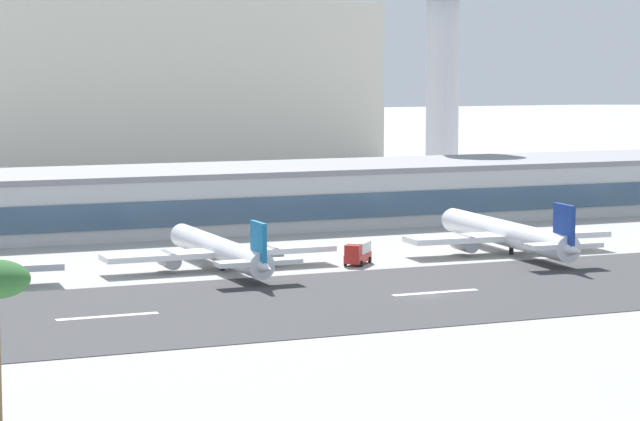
% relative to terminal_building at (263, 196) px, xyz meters
% --- Properties ---
extents(ground_plane, '(1400.00, 1400.00, 0.00)m').
position_rel_terminal_building_xyz_m(ground_plane, '(-7.46, -79.59, -5.37)').
color(ground_plane, '#9E9E99').
extents(runway_strip, '(800.00, 41.14, 0.08)m').
position_rel_terminal_building_xyz_m(runway_strip, '(-7.46, -78.01, -5.33)').
color(runway_strip, '#38383A').
rests_on(runway_strip, ground_plane).
extents(runway_centreline_dash_3, '(12.00, 1.20, 0.01)m').
position_rel_terminal_building_xyz_m(runway_centreline_dash_3, '(-48.08, -78.01, -5.28)').
color(runway_centreline_dash_3, white).
rests_on(runway_centreline_dash_3, runway_strip).
extents(runway_centreline_dash_4, '(12.00, 1.20, 0.01)m').
position_rel_terminal_building_xyz_m(runway_centreline_dash_4, '(-5.47, -78.01, -5.28)').
color(runway_centreline_dash_4, white).
rests_on(runway_centreline_dash_4, runway_strip).
extents(terminal_building, '(208.24, 28.89, 10.72)m').
position_rel_terminal_building_xyz_m(terminal_building, '(0.00, 0.00, 0.00)').
color(terminal_building, '#B7BABC').
rests_on(terminal_building, ground_plane).
extents(control_tower, '(15.62, 15.62, 50.15)m').
position_rel_terminal_building_xyz_m(control_tower, '(55.51, 35.55, 25.82)').
color(control_tower, silver).
rests_on(control_tower, ground_plane).
extents(distant_hotel_block, '(127.28, 25.06, 47.33)m').
position_rel_terminal_building_xyz_m(distant_hotel_block, '(21.43, 139.80, 18.30)').
color(distant_hotel_block, beige).
rests_on(distant_hotel_block, ground_plane).
extents(airliner_blue_tail_gate_1, '(33.90, 40.66, 8.49)m').
position_rel_terminal_building_xyz_m(airliner_blue_tail_gate_1, '(-24.35, -49.05, -2.66)').
color(airliner_blue_tail_gate_1, silver).
rests_on(airliner_blue_tail_gate_1, ground_plane).
extents(airliner_navy_tail_gate_2, '(33.25, 44.62, 9.31)m').
position_rel_terminal_building_xyz_m(airliner_navy_tail_gate_2, '(21.80, -50.71, -2.40)').
color(airliner_navy_tail_gate_2, white).
rests_on(airliner_navy_tail_gate_2, ground_plane).
extents(service_box_truck_0, '(5.80, 6.07, 3.25)m').
position_rel_terminal_building_xyz_m(service_box_truck_0, '(-4.42, -51.63, -3.58)').
color(service_box_truck_0, '#B2231E').
rests_on(service_box_truck_0, ground_plane).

